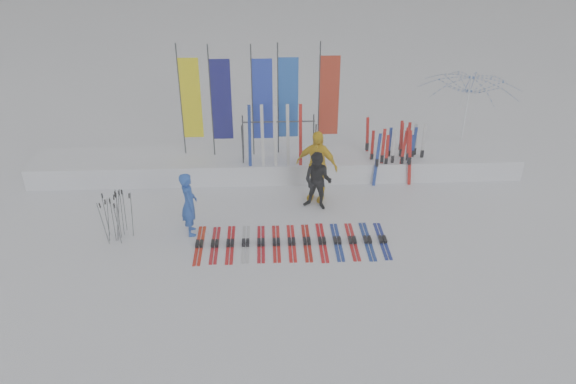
{
  "coord_description": "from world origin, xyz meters",
  "views": [
    {
      "loc": [
        -0.32,
        -10.2,
        7.44
      ],
      "look_at": [
        0.2,
        1.6,
        1.0
      ],
      "focal_mm": 35.0,
      "sensor_mm": 36.0,
      "label": 1
    }
  ],
  "objects_px": {
    "ski_row": "(292,242)",
    "tent_canopy": "(465,116)",
    "person_black": "(318,181)",
    "person_blue": "(189,204)",
    "person_yellow": "(317,166)",
    "ski_rack": "(279,135)"
  },
  "relations": [
    {
      "from": "person_blue",
      "to": "tent_canopy",
      "type": "relative_size",
      "value": 0.53
    },
    {
      "from": "ski_row",
      "to": "tent_canopy",
      "type": "bearing_deg",
      "value": 39.97
    },
    {
      "from": "person_black",
      "to": "ski_rack",
      "type": "height_order",
      "value": "ski_rack"
    },
    {
      "from": "person_black",
      "to": "person_yellow",
      "type": "relative_size",
      "value": 0.8
    },
    {
      "from": "person_black",
      "to": "person_blue",
      "type": "bearing_deg",
      "value": -138.9
    },
    {
      "from": "tent_canopy",
      "to": "ski_row",
      "type": "bearing_deg",
      "value": -140.03
    },
    {
      "from": "tent_canopy",
      "to": "ski_row",
      "type": "distance_m",
      "value": 7.24
    },
    {
      "from": "person_yellow",
      "to": "ski_rack",
      "type": "xyz_separation_m",
      "value": [
        -0.96,
        1.16,
        0.4
      ]
    },
    {
      "from": "person_black",
      "to": "person_yellow",
      "type": "bearing_deg",
      "value": 111.23
    },
    {
      "from": "person_black",
      "to": "ski_row",
      "type": "height_order",
      "value": "person_black"
    },
    {
      "from": "tent_canopy",
      "to": "ski_rack",
      "type": "xyz_separation_m",
      "value": [
        -5.66,
        -1.26,
        0.02
      ]
    },
    {
      "from": "person_black",
      "to": "ski_row",
      "type": "distance_m",
      "value": 1.96
    },
    {
      "from": "ski_row",
      "to": "ski_rack",
      "type": "xyz_separation_m",
      "value": [
        -0.2,
        3.31,
        1.35
      ]
    },
    {
      "from": "ski_rack",
      "to": "ski_row",
      "type": "bearing_deg",
      "value": -86.48
    },
    {
      "from": "person_yellow",
      "to": "tent_canopy",
      "type": "distance_m",
      "value": 5.3
    },
    {
      "from": "person_black",
      "to": "tent_canopy",
      "type": "xyz_separation_m",
      "value": [
        4.71,
        2.92,
        0.58
      ]
    },
    {
      "from": "ski_row",
      "to": "ski_rack",
      "type": "relative_size",
      "value": 2.22
    },
    {
      "from": "person_yellow",
      "to": "ski_rack",
      "type": "relative_size",
      "value": 0.96
    },
    {
      "from": "person_yellow",
      "to": "tent_canopy",
      "type": "bearing_deg",
      "value": 52.43
    },
    {
      "from": "ski_row",
      "to": "person_black",
      "type": "bearing_deg",
      "value": 65.59
    },
    {
      "from": "tent_canopy",
      "to": "ski_rack",
      "type": "height_order",
      "value": "tent_canopy"
    },
    {
      "from": "person_black",
      "to": "ski_row",
      "type": "bearing_deg",
      "value": -92.03
    }
  ]
}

